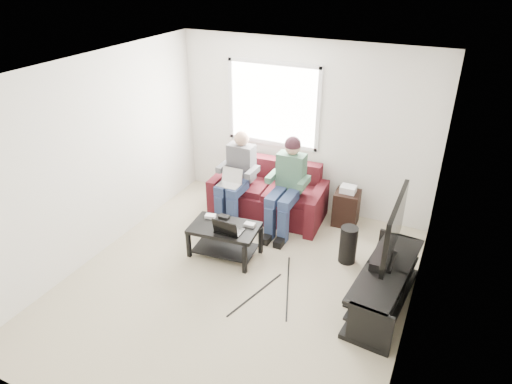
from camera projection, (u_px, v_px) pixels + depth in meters
floor at (237, 283)px, 5.66m from camera, size 4.50×4.50×0.00m
ceiling at (232, 72)px, 4.45m from camera, size 4.50×4.50×0.00m
wall_back at (304, 128)px, 6.86m from camera, size 4.50×0.00×4.50m
wall_front at (89, 322)px, 3.25m from camera, size 4.50×0.00×4.50m
wall_left at (96, 159)px, 5.81m from camera, size 0.00×4.50×4.50m
wall_right at (422, 232)px, 4.30m from camera, size 0.00×4.50×4.50m
window at (273, 104)px, 6.89m from camera, size 1.48×0.04×1.28m
sofa at (269, 196)px, 7.05m from camera, size 1.78×0.91×0.82m
person_left at (237, 174)px, 6.77m from camera, size 0.40×0.71×1.33m
person_right at (288, 179)px, 6.45m from camera, size 0.40×0.71×1.38m
laptop_silver at (229, 181)px, 6.59m from camera, size 0.36×0.29×0.24m
coffee_table at (225, 234)px, 6.04m from camera, size 0.95×0.64×0.45m
laptop_black at (229, 224)px, 5.82m from camera, size 0.38×0.31×0.24m
controller_a at (210, 216)px, 6.18m from camera, size 0.16×0.12×0.04m
controller_b at (224, 217)px, 6.16m from camera, size 0.14×0.09×0.04m
controller_c at (250, 225)px, 5.99m from camera, size 0.14×0.09×0.04m
tv_stand at (384, 288)px, 5.22m from camera, size 0.62×1.59×0.52m
tv at (394, 228)px, 4.96m from camera, size 0.12×1.10×0.81m
soundbar at (379, 257)px, 5.19m from camera, size 0.12×0.50×0.10m
drink_cup at (394, 234)px, 5.58m from camera, size 0.08×0.08×0.12m
console_white at (377, 304)px, 4.87m from camera, size 0.30×0.22×0.06m
console_grey at (390, 267)px, 5.42m from camera, size 0.34×0.26×0.08m
console_black at (384, 285)px, 5.15m from camera, size 0.38×0.30×0.07m
subwoofer at (348, 245)px, 5.95m from camera, size 0.23×0.23×0.51m
keyboard_floor at (357, 296)px, 5.43m from camera, size 0.22×0.51×0.03m
end_table at (346, 207)px, 6.78m from camera, size 0.36×0.36×0.63m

